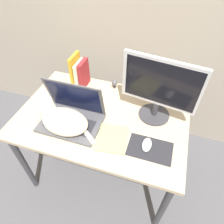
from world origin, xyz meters
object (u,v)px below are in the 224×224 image
at_px(book_row, 80,73).
at_px(cd_disc, 45,97).
at_px(notepad, 112,138).
at_px(webcam, 115,83).
at_px(laptop, 72,115).
at_px(computer_mouse, 147,145).
at_px(external_monitor, 159,88).
at_px(cat, 63,120).

xyz_separation_m(book_row, cd_disc, (-0.20, -0.23, -0.11)).
height_order(notepad, cd_disc, notepad).
bearing_deg(webcam, cd_disc, -149.80).
relative_size(laptop, webcam, 5.62).
xyz_separation_m(computer_mouse, webcam, (-0.36, 0.49, 0.03)).
relative_size(laptop, external_monitor, 0.82).
bearing_deg(computer_mouse, book_row, 144.80).
bearing_deg(book_row, cd_disc, -130.04).
distance_m(external_monitor, cd_disc, 0.86).
height_order(book_row, cd_disc, book_row).
xyz_separation_m(cat, cd_disc, (-0.28, 0.22, -0.07)).
height_order(webcam, cd_disc, webcam).
height_order(external_monitor, notepad, external_monitor).
distance_m(cat, webcam, 0.53).
xyz_separation_m(notepad, cd_disc, (-0.61, 0.22, -0.00)).
relative_size(external_monitor, computer_mouse, 4.70).
xyz_separation_m(cat, external_monitor, (0.54, 0.29, 0.17)).
distance_m(external_monitor, webcam, 0.45).
bearing_deg(book_row, webcam, 8.33).
relative_size(notepad, webcam, 3.36).
relative_size(laptop, cat, 0.93).
bearing_deg(external_monitor, cat, -151.99).
bearing_deg(computer_mouse, external_monitor, 90.47).
height_order(laptop, book_row, laptop).
bearing_deg(computer_mouse, webcam, 126.33).
height_order(cat, book_row, book_row).
xyz_separation_m(cat, computer_mouse, (0.55, 0.01, -0.05)).
bearing_deg(cd_disc, computer_mouse, -14.33).
distance_m(external_monitor, computer_mouse, 0.35).
relative_size(cat, notepad, 1.80).
bearing_deg(notepad, cat, -179.20).
bearing_deg(cat, computer_mouse, 1.37).
distance_m(notepad, webcam, 0.52).
xyz_separation_m(book_row, notepad, (0.42, -0.45, -0.11)).
relative_size(book_row, notepad, 1.08).
xyz_separation_m(laptop, cd_disc, (-0.31, 0.16, -0.05)).
relative_size(external_monitor, cd_disc, 4.07).
bearing_deg(cat, notepad, 0.80).
xyz_separation_m(external_monitor, computer_mouse, (0.00, -0.28, -0.22)).
height_order(laptop, computer_mouse, laptop).
bearing_deg(cat, external_monitor, 28.01).
height_order(cat, computer_mouse, cat).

